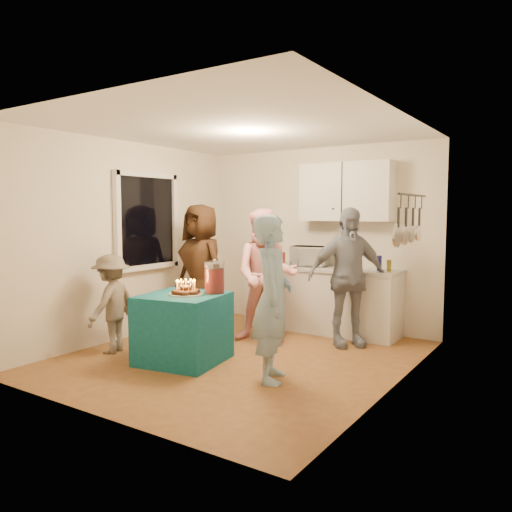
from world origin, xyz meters
The scene contains 19 objects.
floor centered at (0.00, 0.00, 0.00)m, with size 4.00×4.00×0.00m, color brown.
ceiling centered at (0.00, 0.00, 2.60)m, with size 4.00×4.00×0.00m, color white.
back_wall centered at (0.00, 2.00, 1.30)m, with size 3.60×3.60×0.00m, color silver.
left_wall centered at (-1.80, 0.00, 1.30)m, with size 4.00×4.00×0.00m, color silver.
right_wall centered at (1.80, 0.00, 1.30)m, with size 4.00×4.00×0.00m, color silver.
window_night centered at (-1.77, 0.30, 1.55)m, with size 0.04×1.00×1.20m, color black.
counter centered at (0.20, 1.70, 0.43)m, with size 2.20×0.58×0.86m, color white.
countertop centered at (0.20, 1.70, 0.89)m, with size 2.24×0.62×0.05m, color beige.
upper_cabinet centered at (0.50, 1.85, 1.95)m, with size 1.30×0.30×0.80m, color white.
pot_rack centered at (1.72, 0.70, 1.60)m, with size 0.12×1.00×0.60m, color black.
microwave centered at (0.03, 1.70, 1.05)m, with size 0.51×0.35×0.28m, color white.
party_table centered at (-0.43, -0.47, 0.38)m, with size 0.85×0.85×0.76m, color #0F5666.
donut_cake centered at (-0.39, -0.47, 0.85)m, with size 0.38×0.38×0.18m, color #381C0C, non-canonical shape.
punch_jar centered at (-0.19, -0.21, 0.93)m, with size 0.22×0.22×0.34m, color #B00E0E.
man_birthday centered at (0.73, -0.46, 0.83)m, with size 0.60×0.40×1.65m, color #89ACC7.
woman_back_left centered at (-1.17, 0.74, 0.89)m, with size 0.87×0.57×1.78m, color #4E2D16.
woman_back_center centered at (-0.13, 0.79, 0.86)m, with size 0.84×0.65×1.72m, color pink.
woman_back_right centered at (0.82, 1.17, 0.87)m, with size 1.02×0.42×1.73m, color #101B35.
child_near_left centered at (-1.40, -0.66, 0.59)m, with size 0.76×0.44×1.18m, color #5F554C.
Camera 1 is at (3.26, -4.60, 1.67)m, focal length 35.00 mm.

